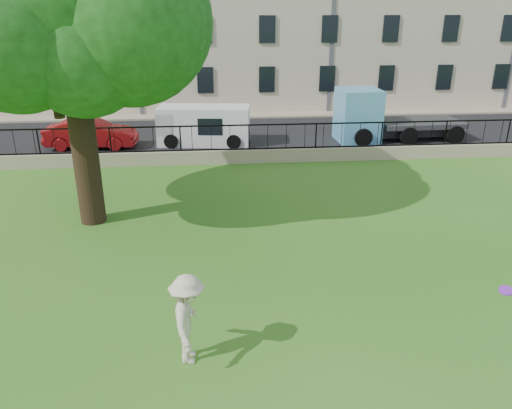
{
  "coord_description": "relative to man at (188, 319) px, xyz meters",
  "views": [
    {
      "loc": [
        -1.6,
        -9.44,
        6.57
      ],
      "look_at": [
        -0.45,
        3.5,
        1.37
      ],
      "focal_mm": 35.0,
      "sensor_mm": 36.0,
      "label": 1
    }
  ],
  "objects": [
    {
      "name": "retaining_wall",
      "position": [
        2.19,
        13.25,
        -0.64
      ],
      "size": [
        50.0,
        0.4,
        0.6
      ],
      "primitive_type": "cube",
      "color": "tan",
      "rests_on": "ground"
    },
    {
      "name": "white_van",
      "position": [
        0.19,
        16.65,
        0.01
      ],
      "size": [
        4.7,
        2.27,
        1.9
      ],
      "primitive_type": "cube",
      "rotation": [
        0.0,
        0.0,
        -0.12
      ],
      "color": "white",
      "rests_on": "street"
    },
    {
      "name": "sidewalk",
      "position": [
        2.19,
        23.15,
        -0.88
      ],
      "size": [
        60.0,
        1.4,
        0.12
      ],
      "primitive_type": "cube",
      "color": "tan",
      "rests_on": "ground"
    },
    {
      "name": "man",
      "position": [
        0.0,
        0.0,
        0.0
      ],
      "size": [
        0.75,
        1.24,
        1.87
      ],
      "primitive_type": "imported",
      "rotation": [
        0.0,
        0.0,
        1.52
      ],
      "color": "beige",
      "rests_on": "ground"
    },
    {
      "name": "street",
      "position": [
        2.19,
        17.95,
        -0.93
      ],
      "size": [
        60.0,
        9.0,
        0.01
      ],
      "primitive_type": "cube",
      "color": "black",
      "rests_on": "ground"
    },
    {
      "name": "blue_truck",
      "position": [
        10.19,
        16.65,
        0.39
      ],
      "size": [
        6.42,
        2.47,
        2.66
      ],
      "primitive_type": "cube",
      "rotation": [
        0.0,
        0.0,
        0.04
      ],
      "color": "#5FADDF",
      "rests_on": "street"
    },
    {
      "name": "red_sedan",
      "position": [
        -5.34,
        16.4,
        -0.22
      ],
      "size": [
        4.43,
        1.67,
        1.44
      ],
      "primitive_type": "imported",
      "rotation": [
        0.0,
        0.0,
        1.54
      ],
      "color": "#B31619",
      "rests_on": "street"
    },
    {
      "name": "building_row",
      "position": [
        2.19,
        28.82,
        5.98
      ],
      "size": [
        56.4,
        10.4,
        13.8
      ],
      "color": "#C2B09A",
      "rests_on": "ground"
    },
    {
      "name": "frisbee",
      "position": [
        6.19,
        -0.26,
        0.47
      ],
      "size": [
        0.28,
        0.27,
        0.12
      ],
      "primitive_type": "cylinder",
      "rotation": [
        0.21,
        -0.14,
        -0.01
      ],
      "color": "purple"
    },
    {
      "name": "iron_railing",
      "position": [
        2.19,
        13.25,
        0.22
      ],
      "size": [
        50.0,
        0.05,
        1.13
      ],
      "color": "black",
      "rests_on": "retaining_wall"
    },
    {
      "name": "ground",
      "position": [
        2.19,
        1.25,
        -0.94
      ],
      "size": [
        120.0,
        120.0,
        0.0
      ],
      "primitive_type": "plane",
      "color": "#2A6016",
      "rests_on": "ground"
    }
  ]
}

